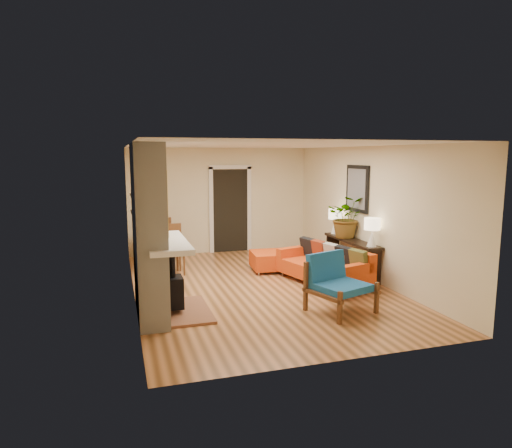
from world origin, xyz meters
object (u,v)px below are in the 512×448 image
object	(u,v)px
ottoman	(270,260)
dining_table	(162,237)
lamp_far	(335,218)
houseplant	(347,217)
sofa	(326,266)
console_table	(352,247)
lamp_near	(372,229)
blue_chair	(336,280)

from	to	relation	value
ottoman	dining_table	size ratio (longest dim) A/B	0.44
ottoman	lamp_far	xyz separation A→B (m)	(1.48, -0.02, 0.83)
houseplant	lamp_far	bearing A→B (deg)	88.95
sofa	ottoman	world-z (taller)	sofa
console_table	lamp_near	xyz separation A→B (m)	(0.00, -0.74, 0.49)
blue_chair	dining_table	size ratio (longest dim) A/B	0.56
sofa	blue_chair	distance (m)	1.56
lamp_near	dining_table	bearing A→B (deg)	145.24
lamp_far	houseplant	bearing A→B (deg)	-91.05
blue_chair	console_table	size ratio (longest dim) A/B	0.59
sofa	dining_table	size ratio (longest dim) A/B	1.09
blue_chair	console_table	xyz separation A→B (m)	(1.31, 1.86, 0.09)
console_table	lamp_near	distance (m)	0.88
lamp_far	lamp_near	bearing A→B (deg)	-90.00
blue_chair	houseplant	world-z (taller)	houseplant
sofa	houseplant	bearing A→B (deg)	39.51
lamp_near	houseplant	world-z (taller)	houseplant
ottoman	blue_chair	distance (m)	2.67
lamp_far	blue_chair	bearing A→B (deg)	-116.53
console_table	houseplant	world-z (taller)	houseplant
console_table	lamp_far	bearing A→B (deg)	90.00
dining_table	sofa	bearing A→B (deg)	-37.36
lamp_near	ottoman	bearing A→B (deg)	134.18
houseplant	lamp_near	bearing A→B (deg)	-89.40
ottoman	lamp_near	xyz separation A→B (m)	(1.48, -1.53, 0.83)
dining_table	console_table	bearing A→B (deg)	-26.14
ottoman	lamp_far	world-z (taller)	lamp_far
dining_table	lamp_near	distance (m)	4.45
lamp_far	houseplant	distance (m)	0.55
blue_chair	houseplant	distance (m)	2.55
console_table	houseplant	xyz separation A→B (m)	(-0.01, 0.22, 0.59)
ottoman	lamp_near	distance (m)	2.28
lamp_near	houseplant	distance (m)	0.96
ottoman	console_table	bearing A→B (deg)	-27.93
blue_chair	console_table	world-z (taller)	blue_chair
lamp_near	houseplant	bearing A→B (deg)	90.60
ottoman	dining_table	xyz separation A→B (m)	(-2.16, 1.00, 0.44)
blue_chair	lamp_near	bearing A→B (deg)	40.64
ottoman	lamp_near	world-z (taller)	lamp_near
sofa	ottoman	size ratio (longest dim) A/B	2.45
dining_table	lamp_near	world-z (taller)	lamp_near
ottoman	lamp_far	distance (m)	1.70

